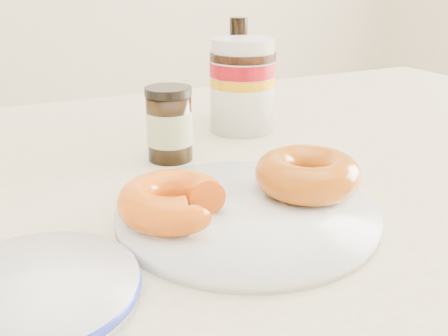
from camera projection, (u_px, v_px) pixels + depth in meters
name	position (u px, v px, depth m)	size (l,w,h in m)	color
dining_table	(254.00, 224.00, 0.65)	(1.40, 0.90, 0.75)	beige
plate	(247.00, 212.00, 0.48)	(0.25, 0.25, 0.01)	white
donut_bitten	(173.00, 201.00, 0.45)	(0.10, 0.10, 0.03)	#DD570C
donut_whole	(307.00, 174.00, 0.51)	(0.11, 0.11, 0.04)	#B04F0B
nutella_jar	(242.00, 82.00, 0.74)	(0.10, 0.10, 0.14)	white
syrup_bottle	(238.00, 70.00, 0.79)	(0.08, 0.07, 0.16)	black
dark_jar	(169.00, 125.00, 0.63)	(0.06, 0.06, 0.09)	black
blue_rim_saucer	(34.00, 290.00, 0.36)	(0.16, 0.16, 0.02)	white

